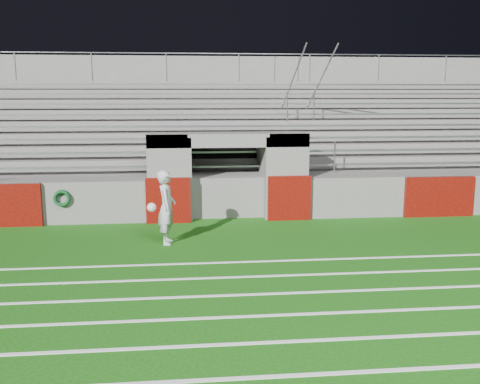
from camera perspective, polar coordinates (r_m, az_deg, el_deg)
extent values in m
plane|color=#134D0C|center=(13.16, -0.08, -6.15)|extent=(90.00, 90.00, 0.00)
cube|color=white|center=(7.65, 4.65, -18.98)|extent=(28.00, 0.09, 0.01)
cube|color=white|center=(8.52, 3.39, -15.71)|extent=(28.00, 0.09, 0.01)
cube|color=white|center=(9.42, 2.40, -13.05)|extent=(28.00, 0.09, 0.01)
cube|color=white|center=(10.34, 1.60, -10.86)|extent=(28.00, 0.09, 0.01)
cube|color=white|center=(11.27, 0.95, -9.02)|extent=(28.00, 0.09, 0.01)
cube|color=white|center=(12.21, 0.39, -7.46)|extent=(28.00, 0.09, 0.01)
cube|color=#615E5B|center=(18.36, 23.51, -0.25)|extent=(10.60, 0.35, 1.25)
cube|color=#615E5B|center=(16.24, -7.65, 1.65)|extent=(1.20, 1.00, 2.60)
cube|color=#615E5B|center=(16.52, 4.94, 1.85)|extent=(1.20, 1.00, 2.60)
cube|color=black|center=(17.97, -1.73, 2.42)|extent=(2.60, 0.20, 2.50)
cube|color=#615E5B|center=(16.84, -5.37, 1.83)|extent=(0.10, 2.20, 2.50)
cube|color=#615E5B|center=(17.01, 2.41, 1.96)|extent=(0.10, 2.20, 2.50)
cube|color=#615E5B|center=(16.15, -1.32, 5.62)|extent=(4.80, 1.00, 0.40)
cube|color=#615E5B|center=(20.11, -2.16, 2.99)|extent=(26.00, 8.00, 0.20)
cube|color=#615E5B|center=(20.20, -2.15, 1.23)|extent=(26.00, 8.00, 1.05)
cube|color=#4B0A06|center=(15.81, -7.65, -0.90)|extent=(1.30, 0.15, 1.35)
cube|color=#4B0A06|center=(16.09, 5.27, -0.65)|extent=(1.30, 0.15, 1.35)
cube|color=#4B0A06|center=(16.65, -24.03, -1.32)|extent=(2.20, 0.15, 1.25)
cube|color=#4B0A06|center=(17.60, 20.46, -0.47)|extent=(2.20, 0.15, 1.25)
cube|color=gray|center=(17.17, -1.55, 2.79)|extent=(23.00, 0.28, 0.06)
cube|color=#615E5B|center=(18.02, -1.75, 3.05)|extent=(24.00, 0.75, 0.38)
cube|color=gray|center=(17.87, -1.73, 4.31)|extent=(23.00, 0.28, 0.06)
cube|color=#615E5B|center=(18.74, -1.91, 3.92)|extent=(24.00, 0.75, 0.76)
cube|color=gray|center=(18.58, -1.90, 5.72)|extent=(23.00, 0.28, 0.06)
cube|color=#615E5B|center=(19.46, -2.07, 4.73)|extent=(24.00, 0.75, 1.14)
cube|color=gray|center=(19.30, -2.06, 7.03)|extent=(23.00, 0.28, 0.06)
cube|color=#615E5B|center=(20.19, -2.21, 5.47)|extent=(24.00, 0.75, 1.52)
cube|color=gray|center=(20.03, -2.21, 8.24)|extent=(23.00, 0.28, 0.06)
cube|color=#615E5B|center=(20.92, -2.34, 6.17)|extent=(24.00, 0.75, 1.90)
cube|color=gray|center=(20.76, -2.35, 9.37)|extent=(23.00, 0.28, 0.06)
cube|color=#615E5B|center=(21.65, -2.47, 6.82)|extent=(24.00, 0.75, 2.28)
cube|color=gray|center=(21.51, -2.48, 10.42)|extent=(23.00, 0.28, 0.06)
cube|color=#615E5B|center=(22.39, -2.59, 7.42)|extent=(24.00, 0.75, 2.66)
cube|color=gray|center=(22.26, -2.61, 11.40)|extent=(23.00, 0.28, 0.06)
cube|color=#615E5B|center=(23.06, -2.68, 7.67)|extent=(26.00, 0.60, 5.29)
cylinder|color=#A5A8AD|center=(17.23, 6.85, 3.68)|extent=(0.05, 0.05, 1.00)
cylinder|color=#A5A8AD|center=(20.06, 5.07, 9.01)|extent=(0.05, 0.05, 1.00)
cylinder|color=#A5A8AD|center=(23.03, 3.70, 13.00)|extent=(0.05, 0.05, 1.00)
cylinder|color=#A5A8AD|center=(20.05, 5.09, 10.44)|extent=(0.05, 6.02, 3.08)
cylinder|color=#A5A8AD|center=(17.48, 10.06, 3.69)|extent=(0.05, 0.05, 1.00)
cylinder|color=#A5A8AD|center=(20.27, 7.88, 8.97)|extent=(0.05, 0.05, 1.00)
cylinder|color=#A5A8AD|center=(23.21, 6.20, 12.94)|extent=(0.05, 0.05, 1.00)
cylinder|color=#A5A8AD|center=(20.26, 7.92, 10.39)|extent=(0.05, 6.02, 3.08)
cylinder|color=#A5A8AD|center=(23.70, -22.86, 12.27)|extent=(0.05, 0.05, 1.10)
cylinder|color=#A5A8AD|center=(23.03, -15.53, 12.77)|extent=(0.05, 0.05, 1.10)
cylinder|color=#A5A8AD|center=(22.73, -7.86, 13.08)|extent=(0.05, 0.05, 1.10)
cylinder|color=#A5A8AD|center=(22.83, -0.12, 13.17)|extent=(0.05, 0.05, 1.10)
cylinder|color=#A5A8AD|center=(23.32, 7.43, 13.02)|extent=(0.05, 0.05, 1.10)
cylinder|color=#A5A8AD|center=(24.17, 14.55, 12.69)|extent=(0.05, 0.05, 1.10)
cylinder|color=#A5A8AD|center=(25.36, 21.07, 12.22)|extent=(0.05, 0.05, 1.10)
cylinder|color=#A5A8AD|center=(22.79, -2.70, 14.55)|extent=(24.00, 0.05, 0.05)
imported|color=#B4BABE|center=(13.59, -7.83, -1.61)|extent=(0.46, 0.69, 1.89)
sphere|color=white|center=(13.47, -9.41, -1.62)|extent=(0.23, 0.23, 0.23)
torus|color=#0C3D1A|center=(16.17, -18.44, -0.58)|extent=(0.48, 0.09, 0.48)
torus|color=#0D451D|center=(16.13, -18.47, -0.66)|extent=(0.48, 0.09, 0.48)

